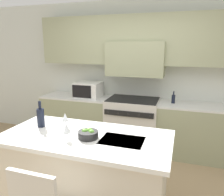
# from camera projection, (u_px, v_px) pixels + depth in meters

# --- Properties ---
(back_cabinetry) EXTENTS (10.00, 0.46, 2.70)m
(back_cabinetry) POSITION_uv_depth(u_px,v_px,m) (137.00, 61.00, 4.03)
(back_cabinetry) COLOR silver
(back_cabinetry) RESTS_ON ground_plane
(back_counter) EXTENTS (3.60, 0.62, 0.92)m
(back_counter) POSITION_uv_depth(u_px,v_px,m) (133.00, 124.00, 4.06)
(back_counter) COLOR gray
(back_counter) RESTS_ON ground_plane
(range_stove) EXTENTS (0.92, 0.70, 0.95)m
(range_stove) POSITION_uv_depth(u_px,v_px,m) (132.00, 124.00, 4.04)
(range_stove) COLOR beige
(range_stove) RESTS_ON ground_plane
(microwave) EXTENTS (0.48, 0.41, 0.28)m
(microwave) POSITION_uv_depth(u_px,v_px,m) (88.00, 90.00, 4.19)
(microwave) COLOR silver
(microwave) RESTS_ON back_counter
(kitchen_island) EXTENTS (1.83, 0.89, 0.94)m
(kitchen_island) POSITION_uv_depth(u_px,v_px,m) (86.00, 174.00, 2.45)
(kitchen_island) COLOR beige
(kitchen_island) RESTS_ON ground_plane
(wine_bottle) EXTENTS (0.09, 0.09, 0.31)m
(wine_bottle) POSITION_uv_depth(u_px,v_px,m) (41.00, 117.00, 2.57)
(wine_bottle) COLOR black
(wine_bottle) RESTS_ON kitchen_island
(wine_glass_near) EXTENTS (0.07, 0.07, 0.18)m
(wine_glass_near) POSITION_uv_depth(u_px,v_px,m) (67.00, 129.00, 2.20)
(wine_glass_near) COLOR white
(wine_glass_near) RESTS_ON kitchen_island
(wine_glass_far) EXTENTS (0.07, 0.07, 0.18)m
(wine_glass_far) POSITION_uv_depth(u_px,v_px,m) (65.00, 118.00, 2.54)
(wine_glass_far) COLOR white
(wine_glass_far) RESTS_ON kitchen_island
(fruit_bowl) EXTENTS (0.21, 0.21, 0.10)m
(fruit_bowl) POSITION_uv_depth(u_px,v_px,m) (88.00, 134.00, 2.27)
(fruit_bowl) COLOR black
(fruit_bowl) RESTS_ON kitchen_island
(oil_bottle_on_counter) EXTENTS (0.06, 0.06, 0.21)m
(oil_bottle_on_counter) POSITION_uv_depth(u_px,v_px,m) (173.00, 99.00, 3.74)
(oil_bottle_on_counter) COLOR black
(oil_bottle_on_counter) RESTS_ON back_counter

